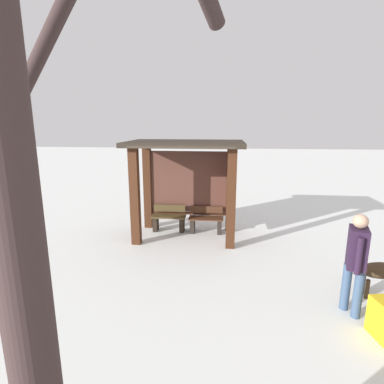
% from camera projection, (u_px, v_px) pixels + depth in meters
% --- Properties ---
extents(ground_plane, '(60.00, 60.00, 0.00)m').
position_uv_depth(ground_plane, '(186.00, 236.00, 8.23)').
color(ground_plane, white).
extents(bus_shelter, '(2.96, 1.88, 2.56)m').
position_uv_depth(bus_shelter, '(189.00, 170.00, 7.96)').
color(bus_shelter, '#412213').
rests_on(bus_shelter, ground).
extents(bench_left_inside, '(0.96, 0.35, 0.73)m').
position_uv_depth(bench_left_inside, '(169.00, 220.00, 8.57)').
color(bench_left_inside, '#4B3B20').
rests_on(bench_left_inside, ground).
extents(bench_center_inside, '(0.96, 0.42, 0.71)m').
position_uv_depth(bench_center_inside, '(206.00, 222.00, 8.46)').
color(bench_center_inside, '#4A2C1C').
rests_on(bench_center_inside, ground).
extents(person_walking, '(0.36, 0.59, 1.67)m').
position_uv_depth(person_walking, '(356.00, 257.00, 4.68)').
color(person_walking, '#2B1931').
rests_on(person_walking, ground).
extents(bare_tree, '(1.51, 1.43, 6.21)m').
position_uv_depth(bare_tree, '(4.00, 113.00, 1.10)').
color(bare_tree, '#3F2F2E').
rests_on(bare_tree, ground).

